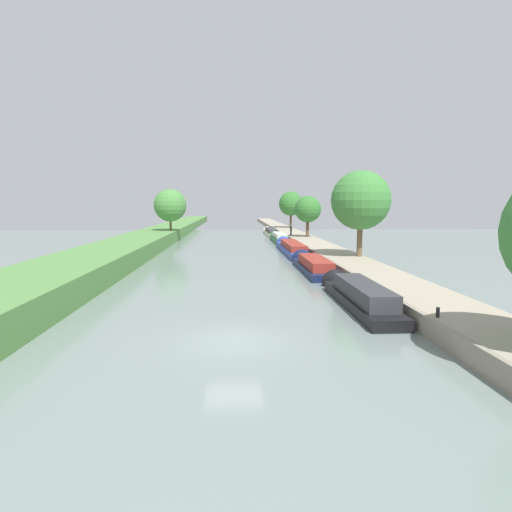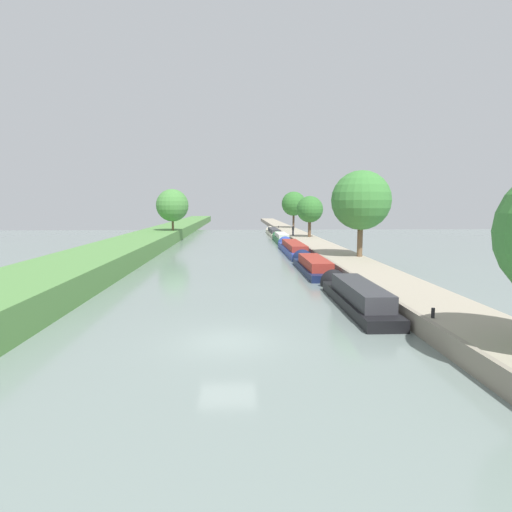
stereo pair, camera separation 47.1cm
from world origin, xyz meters
name	(u,v)px [view 1 (the left image)]	position (x,y,z in m)	size (l,w,h in m)	color
ground_plane	(234,341)	(0.00, 0.00, 0.00)	(160.00, 160.00, 0.00)	slate
right_towpath	(475,327)	(10.82, 0.00, 0.45)	(4.00, 260.00, 0.91)	#9E937F
stone_quay	(429,328)	(8.70, 0.00, 0.48)	(0.25, 260.00, 0.96)	gray
narrowboat_black	(357,295)	(7.36, 6.47, 0.59)	(2.00, 11.36, 2.14)	black
narrowboat_navy	(312,265)	(7.08, 19.38, 0.52)	(2.17, 11.74, 2.08)	#141E42
narrowboat_blue	(291,248)	(7.18, 33.65, 0.58)	(2.19, 16.06, 2.08)	#283D93
narrowboat_green	(279,238)	(7.33, 49.03, 0.59)	(1.87, 12.11, 1.90)	#1E6033
narrowboat_cream	(271,232)	(7.34, 63.64, 0.54)	(1.88, 16.56, 1.89)	beige
tree_rightbank_midnear	(361,200)	(12.21, 22.15, 6.27)	(5.64, 5.64, 8.21)	brown
tree_rightbank_midfar	(308,209)	(11.47, 46.49, 5.11)	(4.03, 4.03, 6.24)	brown
tree_rightbank_far	(291,204)	(12.37, 71.93, 5.98)	(5.10, 5.10, 7.64)	#4C3828
tree_leftbank_downstream	(170,205)	(-9.71, 49.20, 5.72)	(5.05, 5.05, 6.48)	brown
person_walking	(291,230)	(9.37, 49.74, 1.78)	(0.34, 0.34, 1.66)	#282D42
mooring_bollard_near	(438,312)	(9.13, 0.12, 1.13)	(0.16, 0.16, 0.45)	black
mooring_bollard_far	(276,227)	(9.13, 71.30, 1.13)	(0.16, 0.16, 0.45)	black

